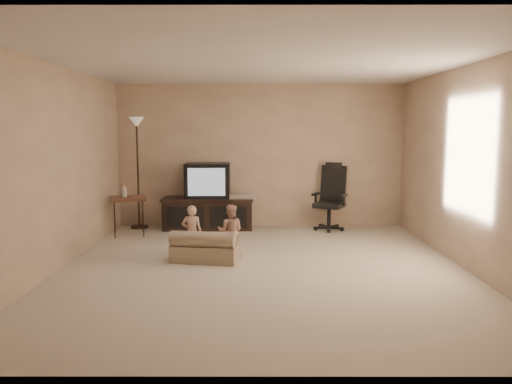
# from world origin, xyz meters

# --- Properties ---
(floor) EXTENTS (5.50, 5.50, 0.00)m
(floor) POSITION_xyz_m (0.00, 0.00, 0.00)
(floor) COLOR #BBAD94
(floor) RESTS_ON ground
(room_shell) EXTENTS (5.50, 5.50, 5.50)m
(room_shell) POSITION_xyz_m (0.00, 0.00, 1.52)
(room_shell) COLOR silver
(room_shell) RESTS_ON floor
(tv_stand) EXTENTS (1.60, 0.61, 1.14)m
(tv_stand) POSITION_xyz_m (-0.90, 2.49, 0.47)
(tv_stand) COLOR black
(tv_stand) RESTS_ON floor
(office_chair) EXTENTS (0.71, 0.72, 1.15)m
(office_chair) POSITION_xyz_m (1.21, 2.42, 0.41)
(office_chair) COLOR black
(office_chair) RESTS_ON floor
(side_table) EXTENTS (0.68, 0.68, 0.83)m
(side_table) POSITION_xyz_m (-2.16, 1.96, 0.60)
(side_table) COLOR brown
(side_table) RESTS_ON floor
(floor_lamp) EXTENTS (0.30, 0.30, 1.92)m
(floor_lamp) POSITION_xyz_m (-2.12, 2.55, 1.40)
(floor_lamp) COLOR black
(floor_lamp) RESTS_ON floor
(child_sofa) EXTENTS (0.92, 0.62, 0.42)m
(child_sofa) POSITION_xyz_m (-0.74, 0.31, 0.17)
(child_sofa) COLOR tan
(child_sofa) RESTS_ON floor
(toddler_left) EXTENTS (0.28, 0.21, 0.73)m
(toddler_left) POSITION_xyz_m (-0.91, 0.38, 0.37)
(toddler_left) COLOR tan
(toddler_left) RESTS_ON floor
(toddler_right) EXTENTS (0.36, 0.22, 0.72)m
(toddler_right) POSITION_xyz_m (-0.42, 0.53, 0.36)
(toddler_right) COLOR tan
(toddler_right) RESTS_ON floor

